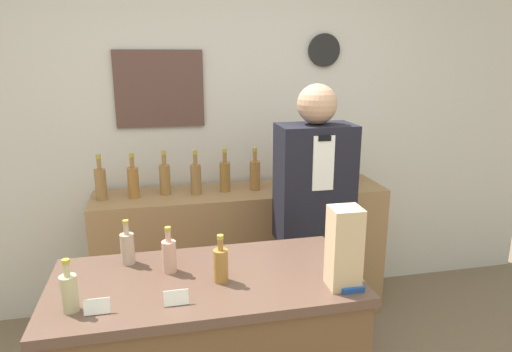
{
  "coord_description": "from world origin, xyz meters",
  "views": [
    {
      "loc": [
        -0.43,
        -1.22,
        1.84
      ],
      "look_at": [
        0.08,
        1.1,
        1.2
      ],
      "focal_mm": 32.0,
      "sensor_mm": 36.0,
      "label": 1
    }
  ],
  "objects_px": {
    "shopkeeper": "(313,230)",
    "paper_bag": "(344,248)",
    "tape_dispenser": "(352,285)",
    "potted_plant": "(340,161)"
  },
  "relations": [
    {
      "from": "shopkeeper",
      "to": "paper_bag",
      "type": "xyz_separation_m",
      "value": [
        -0.18,
        -0.84,
        0.27
      ]
    },
    {
      "from": "shopkeeper",
      "to": "tape_dispenser",
      "type": "height_order",
      "value": "shopkeeper"
    },
    {
      "from": "potted_plant",
      "to": "tape_dispenser",
      "type": "relative_size",
      "value": 3.48
    },
    {
      "from": "paper_bag",
      "to": "tape_dispenser",
      "type": "bearing_deg",
      "value": -57.42
    },
    {
      "from": "shopkeeper",
      "to": "potted_plant",
      "type": "bearing_deg",
      "value": 55.93
    },
    {
      "from": "shopkeeper",
      "to": "potted_plant",
      "type": "height_order",
      "value": "shopkeeper"
    },
    {
      "from": "potted_plant",
      "to": "shopkeeper",
      "type": "bearing_deg",
      "value": -124.07
    },
    {
      "from": "shopkeeper",
      "to": "potted_plant",
      "type": "distance_m",
      "value": 0.76
    },
    {
      "from": "shopkeeper",
      "to": "paper_bag",
      "type": "relative_size",
      "value": 5.16
    },
    {
      "from": "shopkeeper",
      "to": "paper_bag",
      "type": "distance_m",
      "value": 0.9
    }
  ]
}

